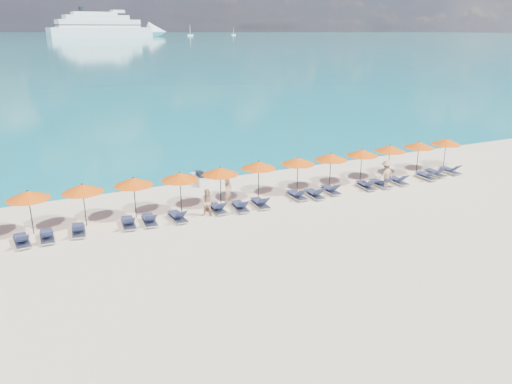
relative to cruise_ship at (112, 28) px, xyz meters
name	(u,v)px	position (x,y,z in m)	size (l,w,h in m)	color
ground	(282,232)	(-92.17, -531.66, -9.06)	(1400.00, 1400.00, 0.00)	beige
sea	(12,36)	(-92.17, 128.34, -9.05)	(1600.00, 1300.00, 0.01)	#1FA9B2
cruise_ship	(112,28)	(0.00, 0.00, 0.00)	(126.58, 41.56, 34.81)	white
sailboat_near	(190,35)	(93.40, 25.43, -7.79)	(6.74, 2.25, 12.35)	white
sailboat_far	(234,34)	(161.45, 55.78, -8.04)	(5.41, 1.80, 9.92)	white
jetski	(200,179)	(-93.03, -522.13, -8.76)	(0.79, 2.06, 0.73)	silver
beachgoer_a	(228,192)	(-93.14, -527.04, -8.18)	(0.64, 0.42, 1.75)	tan
beachgoer_b	(208,203)	(-94.70, -527.98, -8.30)	(0.74, 0.42, 1.52)	tan
beachgoer_c	(386,174)	(-82.84, -528.19, -8.17)	(1.14, 0.53, 1.77)	tan
umbrella_2	(28,195)	(-103.30, -526.49, -7.04)	(2.10, 2.10, 2.28)	black
umbrella_3	(82,188)	(-100.81, -526.55, -7.04)	(2.10, 2.10, 2.28)	black
umbrella_4	(133,182)	(-98.25, -526.51, -7.04)	(2.10, 2.10, 2.28)	black
umbrella_5	(180,176)	(-95.77, -526.66, -7.04)	(2.10, 2.10, 2.28)	black
umbrella_6	(220,171)	(-93.42, -526.64, -7.04)	(2.10, 2.10, 2.28)	black
umbrella_7	(259,165)	(-90.91, -526.41, -7.04)	(2.10, 2.10, 2.28)	black
umbrella_8	(298,161)	(-88.36, -526.61, -7.04)	(2.10, 2.10, 2.28)	black
umbrella_9	(331,157)	(-85.99, -526.63, -7.04)	(2.10, 2.10, 2.28)	black
umbrella_10	(362,152)	(-83.57, -526.60, -7.04)	(2.10, 2.10, 2.28)	black
umbrella_11	(390,148)	(-81.17, -526.47, -7.04)	(2.10, 2.10, 2.28)	black
umbrella_12	(419,145)	(-78.67, -526.51, -7.04)	(2.10, 2.10, 2.28)	black
umbrella_13	(446,142)	(-76.24, -526.59, -7.04)	(2.10, 2.10, 2.28)	black
lounger_3	(22,240)	(-103.86, -527.69, -8.82)	(0.77, 1.75, 0.66)	silver
lounger_4	(47,236)	(-102.76, -527.65, -8.82)	(0.65, 1.71, 0.66)	silver
lounger_5	(78,230)	(-101.32, -527.54, -8.82)	(0.79, 1.76, 0.66)	silver
lounger_6	(128,222)	(-98.90, -527.64, -8.82)	(0.78, 1.75, 0.66)	silver
lounger_7	(149,220)	(-97.84, -527.71, -8.82)	(0.76, 1.75, 0.66)	silver
lounger_8	(178,216)	(-96.38, -527.88, -8.82)	(0.70, 1.73, 0.66)	silver
lounger_9	(217,208)	(-94.03, -527.62, -8.82)	(0.67, 1.72, 0.66)	silver
lounger_10	(240,206)	(-92.78, -527.90, -8.82)	(0.79, 1.75, 0.66)	silver
lounger_11	(260,203)	(-91.54, -527.90, -8.82)	(0.71, 1.73, 0.66)	silver
lounger_12	(297,195)	(-88.95, -527.58, -8.82)	(0.63, 1.70, 0.66)	silver
lounger_13	(315,194)	(-87.90, -527.88, -8.82)	(0.71, 1.73, 0.66)	silver
lounger_14	(331,189)	(-86.57, -527.61, -8.82)	(0.73, 1.74, 0.66)	silver
lounger_15	(366,185)	(-84.06, -527.85, -8.82)	(0.79, 1.75, 0.66)	silver
lounger_16	(381,183)	(-82.98, -527.92, -8.82)	(0.68, 1.72, 0.66)	silver
lounger_17	(398,180)	(-81.55, -527.90, -8.82)	(0.69, 1.72, 0.66)	silver
lounger_18	(426,176)	(-79.12, -527.91, -8.82)	(0.73, 1.74, 0.66)	silver
lounger_19	(435,173)	(-78.01, -527.61, -8.82)	(0.66, 1.71, 0.66)	silver
lounger_20	(450,170)	(-76.65, -527.62, -8.82)	(0.63, 1.70, 0.66)	silver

